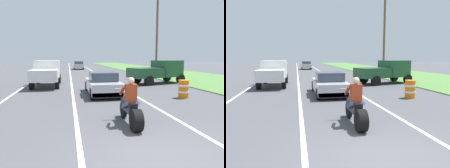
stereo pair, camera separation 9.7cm
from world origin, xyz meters
TOP-DOWN VIEW (x-y plane):
  - ground_plane at (0.00, 0.00)m, footprint 160.00×160.00m
  - lane_stripe_left_solid at (-5.40, 20.00)m, footprint 0.14×120.00m
  - lane_stripe_right_solid at (1.80, 20.00)m, footprint 0.14×120.00m
  - lane_stripe_centre_dashed at (-1.80, 20.00)m, footprint 0.14×120.00m
  - grass_verge_right at (11.92, 20.00)m, footprint 10.00×120.00m
  - motorcycle_with_rider at (-0.03, 2.36)m, footprint 0.70×2.21m
  - sports_car_silver at (-0.00, 8.44)m, footprint 1.84×4.30m
  - pickup_truck_left_lane_white at (-3.72, 12.99)m, footprint 2.02×4.80m
  - pickup_truck_right_shoulder_dark_green at (5.57, 12.80)m, footprint 5.14×3.14m
  - utility_pole_roadside at (7.63, 18.06)m, footprint 0.24×0.24m
  - construction_barrel_nearest at (4.24, 6.40)m, footprint 0.58×0.58m
  - distant_car_far_ahead at (-0.12, 35.88)m, footprint 1.80×4.00m

SIDE VIEW (x-z plane):
  - ground_plane at x=0.00m, z-range 0.00..0.00m
  - lane_stripe_left_solid at x=-5.40m, z-range 0.00..0.01m
  - lane_stripe_right_solid at x=1.80m, z-range 0.00..0.01m
  - lane_stripe_centre_dashed at x=-1.80m, z-range 0.00..0.01m
  - grass_verge_right at x=11.92m, z-range 0.00..0.06m
  - construction_barrel_nearest at x=4.24m, z-range 0.00..1.00m
  - motorcycle_with_rider at x=-0.03m, z-range -0.22..1.40m
  - sports_car_silver at x=0.00m, z-range -0.05..1.31m
  - distant_car_far_ahead at x=-0.12m, z-range 0.02..1.52m
  - pickup_truck_left_lane_white at x=-3.72m, z-range 0.12..2.10m
  - pickup_truck_right_shoulder_dark_green at x=5.57m, z-range 0.12..2.10m
  - utility_pole_roadside at x=7.63m, z-range 0.00..8.43m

